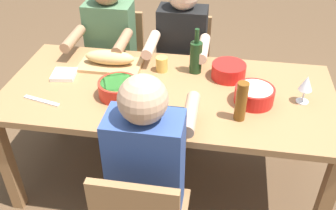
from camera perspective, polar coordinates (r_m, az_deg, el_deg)
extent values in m
plane|color=brown|center=(2.71, 0.00, -10.88)|extent=(8.00, 8.00, 0.00)
cube|color=#9E7044|center=(2.25, 0.00, 1.89)|extent=(1.94, 0.89, 0.04)
cube|color=#9E7044|center=(2.49, -22.85, -8.31)|extent=(0.07, 0.07, 0.70)
cube|color=#9E7044|center=(2.26, 22.29, -13.62)|extent=(0.07, 0.07, 0.70)
cube|color=#9E7044|center=(3.01, -16.09, 1.49)|extent=(0.07, 0.07, 0.70)
cube|color=#9E7044|center=(2.82, 19.89, -1.91)|extent=(0.07, 0.07, 0.70)
cube|color=#9E7044|center=(2.97, 2.15, 4.55)|extent=(0.40, 0.40, 0.03)
cube|color=#9E7044|center=(3.03, 2.71, 9.75)|extent=(0.38, 0.04, 0.40)
cube|color=#9E7044|center=(2.94, 4.90, -1.19)|extent=(0.04, 0.04, 0.42)
cube|color=#9E7044|center=(2.98, -1.62, -0.56)|extent=(0.04, 0.04, 0.42)
cube|color=#9E7044|center=(3.22, 5.47, 2.38)|extent=(0.04, 0.04, 0.42)
cube|color=#9E7044|center=(3.25, -0.51, 2.92)|extent=(0.04, 0.04, 0.42)
cylinder|color=#2D2D38|center=(2.90, 3.05, -1.41)|extent=(0.11, 0.11, 0.45)
cylinder|color=#2D2D38|center=(2.92, -0.07, -1.10)|extent=(0.11, 0.11, 0.45)
cube|color=black|center=(2.78, 2.12, 9.00)|extent=(0.34, 0.20, 0.55)
cylinder|color=beige|center=(2.47, 5.29, 8.44)|extent=(0.07, 0.30, 0.07)
cylinder|color=beige|center=(2.51, -2.55, 9.04)|extent=(0.07, 0.30, 0.07)
cylinder|color=#2D2D38|center=(2.26, -4.06, -15.07)|extent=(0.11, 0.11, 0.45)
cube|color=#334C8C|center=(1.77, -3.33, -9.07)|extent=(0.34, 0.20, 0.55)
cylinder|color=tan|center=(1.93, -6.72, -0.28)|extent=(0.07, 0.30, 0.07)
cylinder|color=tan|center=(1.87, 3.38, -1.27)|extent=(0.07, 0.30, 0.07)
sphere|color=tan|center=(1.53, -3.80, 0.83)|extent=(0.21, 0.21, 0.21)
cube|color=#9E7044|center=(3.07, -7.78, 5.34)|extent=(0.40, 0.40, 0.03)
cube|color=#9E7044|center=(3.13, -7.18, 10.37)|extent=(0.38, 0.04, 0.40)
cube|color=#9E7044|center=(3.01, -5.22, -0.21)|extent=(0.04, 0.04, 0.42)
cube|color=#9E7044|center=(3.11, -11.31, 0.39)|extent=(0.04, 0.04, 0.42)
cube|color=#9E7044|center=(3.29, -3.82, 3.21)|extent=(0.04, 0.04, 0.42)
cube|color=#9E7044|center=(3.37, -9.48, 3.68)|extent=(0.04, 0.04, 0.42)
cylinder|color=#2D2D38|center=(2.99, -7.13, -0.40)|extent=(0.11, 0.11, 0.45)
cylinder|color=#2D2D38|center=(3.03, -10.04, -0.11)|extent=(0.11, 0.11, 0.45)
cube|color=#4C724C|center=(2.89, -8.56, 9.68)|extent=(0.34, 0.20, 0.55)
cylinder|color=#9E7251|center=(2.56, -6.83, 9.30)|extent=(0.07, 0.30, 0.07)
cylinder|color=#9E7251|center=(2.66, -14.00, 9.62)|extent=(0.07, 0.30, 0.07)
cylinder|color=red|center=(2.18, -7.40, 2.44)|extent=(0.23, 0.23, 0.09)
cylinder|color=#2D7028|center=(2.16, -7.46, 3.10)|extent=(0.20, 0.20, 0.03)
cylinder|color=red|center=(2.36, 9.04, 5.06)|extent=(0.21, 0.21, 0.09)
cylinder|color=orange|center=(2.35, 9.11, 5.69)|extent=(0.18, 0.18, 0.03)
cylinder|color=red|center=(2.16, 12.77, 1.44)|extent=(0.22, 0.22, 0.09)
cylinder|color=beige|center=(2.14, 12.87, 2.11)|extent=(0.19, 0.19, 0.03)
cube|color=tan|center=(2.49, -8.59, 5.95)|extent=(0.40, 0.22, 0.02)
ellipsoid|color=tan|center=(2.47, -8.70, 7.06)|extent=(0.32, 0.11, 0.09)
cylinder|color=#193819|center=(2.37, 4.19, 7.08)|extent=(0.08, 0.08, 0.20)
cylinder|color=#193819|center=(2.30, 4.35, 10.26)|extent=(0.03, 0.03, 0.09)
cylinder|color=brown|center=(1.98, 10.89, 0.53)|extent=(0.06, 0.06, 0.22)
cylinder|color=silver|center=(2.26, 19.40, 0.56)|extent=(0.07, 0.07, 0.01)
cylinder|color=silver|center=(2.24, 19.60, 1.41)|extent=(0.01, 0.01, 0.07)
cone|color=silver|center=(2.20, 20.01, 3.14)|extent=(0.08, 0.08, 0.08)
cylinder|color=gold|center=(2.40, -0.94, 6.13)|extent=(0.07, 0.07, 0.09)
cube|color=#142333|center=(2.01, -1.32, -1.98)|extent=(0.32, 0.23, 0.01)
cube|color=silver|center=(2.25, -18.38, 0.62)|extent=(0.23, 0.08, 0.01)
cube|color=white|center=(2.45, -15.28, 4.43)|extent=(0.16, 0.16, 0.02)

